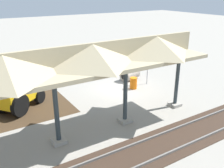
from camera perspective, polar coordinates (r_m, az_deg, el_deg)
ground_plane at (r=19.57m, az=1.91°, el=-1.17°), size 120.00×120.00×0.00m
platform_canopy at (r=11.14m, az=-23.44°, el=2.78°), size 21.58×3.20×4.90m
rail_tracks at (r=14.65m, az=18.53°, el=-10.18°), size 60.00×2.58×0.15m
stop_sign at (r=20.36m, az=8.16°, el=4.27°), size 0.61×0.50×2.22m
backhoe at (r=17.00m, az=-20.64°, el=-1.43°), size 4.86×4.15×2.82m
concrete_pipe at (r=21.52m, az=4.12°, el=2.27°), size 1.79×1.37×1.00m
traffic_barrel at (r=19.59m, az=4.92°, el=0.21°), size 0.56×0.56×0.90m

